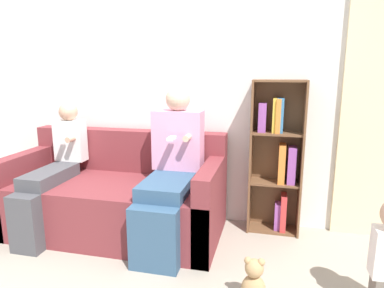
{
  "coord_description": "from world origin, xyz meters",
  "views": [
    {
      "loc": [
        1.24,
        -2.13,
        1.42
      ],
      "look_at": [
        0.59,
        0.59,
        0.82
      ],
      "focal_mm": 32.0,
      "sensor_mm": 36.0,
      "label": 1
    }
  ],
  "objects_px": {
    "teddy_bear": "(254,282)",
    "child_seated": "(52,170)",
    "adult_seated": "(171,166)",
    "bookshelf": "(278,156)",
    "couch": "(116,198)"
  },
  "relations": [
    {
      "from": "couch",
      "to": "adult_seated",
      "type": "relative_size",
      "value": 1.46
    },
    {
      "from": "adult_seated",
      "to": "bookshelf",
      "type": "xyz_separation_m",
      "value": [
        0.84,
        0.44,
        0.02
      ]
    },
    {
      "from": "teddy_bear",
      "to": "child_seated",
      "type": "bearing_deg",
      "value": 161.87
    },
    {
      "from": "adult_seated",
      "to": "child_seated",
      "type": "distance_m",
      "value": 1.08
    },
    {
      "from": "child_seated",
      "to": "bookshelf",
      "type": "height_order",
      "value": "bookshelf"
    },
    {
      "from": "couch",
      "to": "bookshelf",
      "type": "xyz_separation_m",
      "value": [
        1.4,
        0.34,
        0.39
      ]
    },
    {
      "from": "bookshelf",
      "to": "child_seated",
      "type": "bearing_deg",
      "value": -165.57
    },
    {
      "from": "child_seated",
      "to": "teddy_bear",
      "type": "height_order",
      "value": "child_seated"
    },
    {
      "from": "couch",
      "to": "teddy_bear",
      "type": "distance_m",
      "value": 1.48
    },
    {
      "from": "child_seated",
      "to": "adult_seated",
      "type": "bearing_deg",
      "value": 2.66
    },
    {
      "from": "adult_seated",
      "to": "bookshelf",
      "type": "height_order",
      "value": "bookshelf"
    },
    {
      "from": "child_seated",
      "to": "bookshelf",
      "type": "relative_size",
      "value": 0.84
    },
    {
      "from": "couch",
      "to": "teddy_bear",
      "type": "relative_size",
      "value": 6.14
    },
    {
      "from": "adult_seated",
      "to": "teddy_bear",
      "type": "bearing_deg",
      "value": -41.42
    },
    {
      "from": "bookshelf",
      "to": "teddy_bear",
      "type": "xyz_separation_m",
      "value": [
        -0.12,
        -1.08,
        -0.54
      ]
    }
  ]
}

